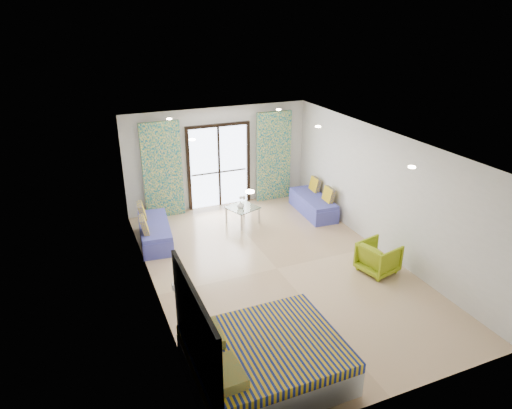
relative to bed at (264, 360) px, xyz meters
name	(u,v)px	position (x,y,z in m)	size (l,w,h in m)	color
floor	(277,269)	(1.48, 2.70, -0.32)	(5.00, 7.50, 0.01)	tan
ceiling	(279,143)	(1.48, 2.70, 2.38)	(5.00, 7.50, 0.01)	silver
wall_back	(218,158)	(1.48, 6.45, 1.03)	(5.00, 0.01, 2.70)	silver
wall_front	(403,318)	(1.48, -1.05, 1.03)	(5.00, 0.01, 2.70)	silver
wall_left	(151,231)	(-1.02, 2.70, 1.03)	(0.01, 7.50, 2.70)	silver
wall_right	(382,192)	(3.98, 2.70, 1.03)	(0.01, 7.50, 2.70)	silver
balcony_door	(219,161)	(1.48, 6.42, 0.94)	(1.76, 0.08, 2.28)	black
balcony_rail	(219,172)	(1.48, 6.43, 0.63)	(1.52, 0.03, 0.04)	#595451
curtain_left	(163,170)	(-0.07, 6.27, 0.93)	(1.00, 0.10, 2.50)	silver
curtain_right	(274,157)	(3.03, 6.27, 0.93)	(1.00, 0.10, 2.50)	silver
downlight_a	(250,192)	(0.08, 0.70, 2.35)	(0.12, 0.12, 0.02)	#FFE0B2
downlight_b	(412,167)	(2.88, 0.70, 2.35)	(0.12, 0.12, 0.02)	#FFE0B2
downlight_c	(192,140)	(0.08, 3.70, 2.35)	(0.12, 0.12, 0.02)	#FFE0B2
downlight_d	(318,127)	(2.88, 3.70, 2.35)	(0.12, 0.12, 0.02)	#FFE0B2
downlight_e	(169,119)	(0.08, 5.70, 2.35)	(0.12, 0.12, 0.02)	#FFE0B2
downlight_f	(279,110)	(2.88, 5.70, 2.35)	(0.12, 0.12, 0.02)	#FFE0B2
headboard	(196,336)	(-0.98, 0.00, 0.73)	(0.06, 2.10, 1.50)	black
switch_plate	(173,287)	(-0.99, 1.25, 0.73)	(0.02, 0.10, 0.10)	silver
bed	(264,360)	(0.00, 0.00, 0.00)	(2.19, 1.79, 0.76)	silver
daybed_left	(154,232)	(-0.64, 4.89, -0.05)	(0.84, 1.77, 0.84)	#4548A6
daybed_right	(314,204)	(3.59, 4.93, -0.06)	(0.75, 1.72, 0.83)	#4548A6
coffee_table	(243,209)	(1.62, 5.05, 0.08)	(0.86, 0.86, 0.77)	silver
vase	(240,205)	(1.54, 4.98, 0.22)	(0.19, 0.20, 0.19)	white
armchair	(379,256)	(3.35, 1.81, 0.04)	(0.69, 0.65, 0.71)	#92A815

